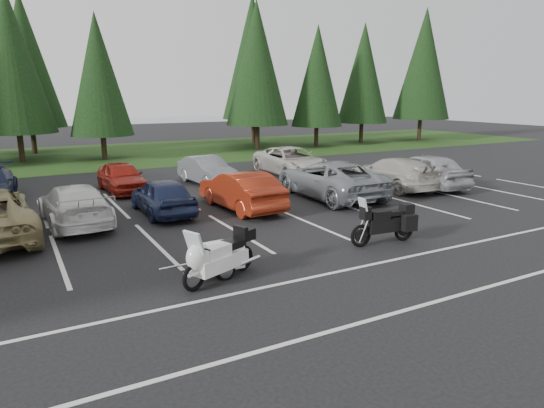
{
  "coord_description": "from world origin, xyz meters",
  "views": [
    {
      "loc": [
        -5.83,
        -12.88,
        4.44
      ],
      "look_at": [
        0.96,
        -0.5,
        1.2
      ],
      "focal_mm": 32.0,
      "sensor_mm": 36.0,
      "label": 1
    }
  ],
  "objects": [
    {
      "name": "ground",
      "position": [
        0.0,
        0.0,
        0.0
      ],
      "size": [
        120.0,
        120.0,
        0.0
      ],
      "primitive_type": "plane",
      "color": "black",
      "rests_on": "ground"
    },
    {
      "name": "grass_strip",
      "position": [
        0.0,
        24.0,
        0.01
      ],
      "size": [
        80.0,
        16.0,
        0.01
      ],
      "primitive_type": "cube",
      "color": "#1A3611",
      "rests_on": "ground"
    },
    {
      "name": "lake_water",
      "position": [
        4.0,
        55.0,
        0.0
      ],
      "size": [
        70.0,
        50.0,
        0.02
      ],
      "primitive_type": "cube",
      "color": "slate",
      "rests_on": "ground"
    },
    {
      "name": "stall_markings",
      "position": [
        0.0,
        2.0,
        0.0
      ],
      "size": [
        32.0,
        16.0,
        0.01
      ],
      "primitive_type": "cube",
      "color": "silver",
      "rests_on": "ground"
    },
    {
      "name": "conifer_4",
      "position": [
        -5.0,
        22.9,
        6.53
      ],
      "size": [
        4.8,
        4.8,
        11.17
      ],
      "color": "#332316",
      "rests_on": "ground"
    },
    {
      "name": "conifer_5",
      "position": [
        0.0,
        21.6,
        5.63
      ],
      "size": [
        4.14,
        4.14,
        9.63
      ],
      "color": "#332316",
      "rests_on": "ground"
    },
    {
      "name": "conifer_6",
      "position": [
        12.0,
        22.1,
        6.71
      ],
      "size": [
        4.93,
        4.93,
        11.48
      ],
      "color": "#332316",
      "rests_on": "ground"
    },
    {
      "name": "conifer_7",
      "position": [
        17.5,
        21.8,
        5.81
      ],
      "size": [
        4.27,
        4.27,
        9.94
      ],
      "color": "#332316",
      "rests_on": "ground"
    },
    {
      "name": "conifer_8",
      "position": [
        23.0,
        22.6,
        6.17
      ],
      "size": [
        4.53,
        4.53,
        10.56
      ],
      "color": "#332316",
      "rests_on": "ground"
    },
    {
      "name": "conifer_9",
      "position": [
        29.0,
        21.3,
        7.07
      ],
      "size": [
        5.19,
        5.19,
        12.1
      ],
      "color": "#332316",
      "rests_on": "ground"
    },
    {
      "name": "conifer_back_b",
      "position": [
        -4.0,
        27.5,
        6.77
      ],
      "size": [
        4.97,
        4.97,
        11.58
      ],
      "color": "#332316",
      "rests_on": "ground"
    },
    {
      "name": "conifer_back_c",
      "position": [
        14.0,
        26.8,
        7.49
      ],
      "size": [
        5.5,
        5.5,
        12.81
      ],
      "color": "#332316",
      "rests_on": "ground"
    },
    {
      "name": "car_near_3",
      "position": [
        -3.99,
        4.58,
        0.7
      ],
      "size": [
        2.18,
        4.92,
        1.4
      ],
      "primitive_type": "imported",
      "rotation": [
        0.0,
        0.0,
        3.19
      ],
      "color": "silver",
      "rests_on": "ground"
    },
    {
      "name": "car_near_4",
      "position": [
        -0.92,
        4.59,
        0.69
      ],
      "size": [
        1.67,
        4.08,
        1.39
      ],
      "primitive_type": "imported",
      "rotation": [
        0.0,
        0.0,
        3.15
      ],
      "color": "#18203D",
      "rests_on": "ground"
    },
    {
      "name": "car_near_5",
      "position": [
        1.98,
        3.89,
        0.75
      ],
      "size": [
        1.84,
        4.65,
        1.51
      ],
      "primitive_type": "imported",
      "rotation": [
        0.0,
        0.0,
        3.2
      ],
      "color": "maroon",
      "rests_on": "ground"
    },
    {
      "name": "car_near_6",
      "position": [
        6.34,
        4.07,
        0.81
      ],
      "size": [
        2.8,
        5.88,
        1.62
      ],
      "primitive_type": "imported",
      "rotation": [
        0.0,
        0.0,
        3.12
      ],
      "color": "gray",
      "rests_on": "ground"
    },
    {
      "name": "car_near_7",
      "position": [
        10.13,
        4.3,
        0.74
      ],
      "size": [
        2.13,
        5.1,
        1.47
      ],
      "primitive_type": "imported",
      "rotation": [
        0.0,
        0.0,
        3.13
      ],
      "color": "#BBB7AB",
      "rests_on": "ground"
    },
    {
      "name": "car_near_8",
      "position": [
        11.69,
        3.79,
        0.83
      ],
      "size": [
        2.39,
        5.01,
        1.65
      ],
      "primitive_type": "imported",
      "rotation": [
        0.0,
        0.0,
        3.05
      ],
      "color": "#A5A6AA",
      "rests_on": "ground"
    },
    {
      "name": "car_far_2",
      "position": [
        -1.35,
        9.62,
        0.69
      ],
      "size": [
        1.8,
        4.11,
        1.38
      ],
      "primitive_type": "imported",
      "rotation": [
        0.0,
        0.0,
        0.04
      ],
      "color": "maroon",
      "rests_on": "ground"
    },
    {
      "name": "car_far_3",
      "position": [
        2.81,
        9.58,
        0.68
      ],
      "size": [
        1.86,
        4.28,
        1.37
      ],
      "primitive_type": "imported",
      "rotation": [
        0.0,
        0.0,
        0.1
      ],
      "color": "slate",
      "rests_on": "ground"
    },
    {
      "name": "car_far_4",
      "position": [
        7.96,
        10.04,
        0.76
      ],
      "size": [
        2.64,
        5.51,
        1.51
      ],
      "primitive_type": "imported",
      "rotation": [
        0.0,
        0.0,
        -0.02
      ],
      "color": "beige",
      "rests_on": "ground"
    },
    {
      "name": "touring_motorcycle",
      "position": [
        -1.61,
        -2.57,
        0.72
      ],
      "size": [
        2.72,
        1.75,
        1.44
      ],
      "primitive_type": null,
      "rotation": [
        0.0,
        0.0,
        0.4
      ],
      "color": "white",
      "rests_on": "ground"
    },
    {
      "name": "cargo_trailer",
      "position": [
        -1.51,
        -2.16,
        0.39
      ],
      "size": [
        1.71,
        1.02,
        0.77
      ],
      "primitive_type": null,
      "rotation": [
        0.0,
        0.0,
        0.05
      ],
      "color": "white",
      "rests_on": "ground"
    },
    {
      "name": "adventure_motorcycle",
      "position": [
        3.81,
        -2.22,
        0.76
      ],
      "size": [
        2.55,
        1.08,
        1.51
      ],
      "primitive_type": null,
      "rotation": [
        0.0,
        0.0,
        -0.09
      ],
      "color": "black",
      "rests_on": "ground"
    }
  ]
}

